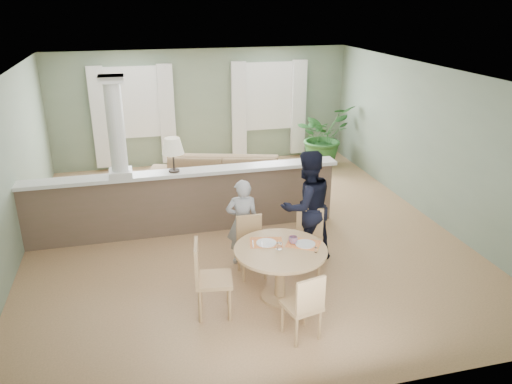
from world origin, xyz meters
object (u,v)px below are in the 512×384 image
object	(u,v)px
dining_table	(281,259)
child_person	(242,222)
sofa	(221,182)
chair_side	(207,275)
chair_far_boy	(251,243)
chair_near	(305,304)
houseplant	(323,136)
chair_far_man	(309,237)
man_person	(307,206)

from	to	relation	value
dining_table	child_person	world-z (taller)	child_person
dining_table	child_person	xyz separation A→B (m)	(-0.28, 1.05, 0.08)
sofa	chair_side	size ratio (longest dim) A/B	2.89
sofa	chair_side	world-z (taller)	chair_side
dining_table	chair_far_boy	distance (m)	0.78
sofa	child_person	size ratio (longest dim) A/B	2.16
chair_far_boy	chair_near	bearing A→B (deg)	-81.31
houseplant	chair_far_man	xyz separation A→B (m)	(-1.98, -4.55, -0.21)
dining_table	chair_far_man	bearing A→B (deg)	46.20
chair_near	man_person	distance (m)	2.02
houseplant	chair_near	xyz separation A→B (m)	(-2.60, -6.13, -0.24)
chair_side	chair_far_man	bearing A→B (deg)	-55.51
chair_near	man_person	xyz separation A→B (m)	(0.67, 1.87, 0.39)
chair_side	sofa	bearing A→B (deg)	-4.25
chair_side	man_person	world-z (taller)	man_person
chair_far_man	dining_table	bearing A→B (deg)	-110.64
houseplant	chair_far_boy	world-z (taller)	houseplant
dining_table	man_person	size ratio (longest dim) A/B	0.70
dining_table	houseplant	bearing A→B (deg)	63.38
houseplant	child_person	bearing A→B (deg)	-124.79
dining_table	chair_near	xyz separation A→B (m)	(0.02, -0.92, -0.11)
sofa	chair_far_boy	bearing A→B (deg)	-74.30
sofa	dining_table	world-z (taller)	sofa
chair_far_boy	man_person	world-z (taller)	man_person
chair_side	chair_near	bearing A→B (deg)	-119.46
houseplant	chair_far_man	world-z (taller)	houseplant
chair_far_man	child_person	xyz separation A→B (m)	(-0.91, 0.39, 0.16)
chair_far_man	chair_side	world-z (taller)	chair_side
chair_far_man	chair_near	world-z (taller)	chair_far_man
chair_far_boy	houseplant	bearing A→B (deg)	57.98
sofa	chair_far_boy	size ratio (longest dim) A/B	3.33
chair_side	child_person	xyz separation A→B (m)	(0.72, 1.18, 0.12)
houseplant	dining_table	xyz separation A→B (m)	(-2.61, -5.21, -0.13)
sofa	child_person	world-z (taller)	child_person
sofa	man_person	xyz separation A→B (m)	(0.85, -2.55, 0.45)
chair_near	houseplant	bearing A→B (deg)	-125.96
sofa	chair_near	world-z (taller)	chair_near
man_person	sofa	bearing A→B (deg)	-84.21
dining_table	man_person	bearing A→B (deg)	54.19
chair_far_boy	chair_far_man	world-z (taller)	chair_far_man
sofa	man_person	size ratio (longest dim) A/B	1.67
chair_side	child_person	world-z (taller)	child_person
chair_side	man_person	distance (m)	2.02
sofa	chair_side	bearing A→B (deg)	-85.91
chair_far_man	chair_near	distance (m)	1.70
chair_far_man	chair_side	bearing A→B (deg)	-130.97
houseplant	chair_side	distance (m)	6.45
dining_table	sofa	bearing A→B (deg)	92.72
houseplant	dining_table	distance (m)	5.83
man_person	chair_side	bearing A→B (deg)	20.00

